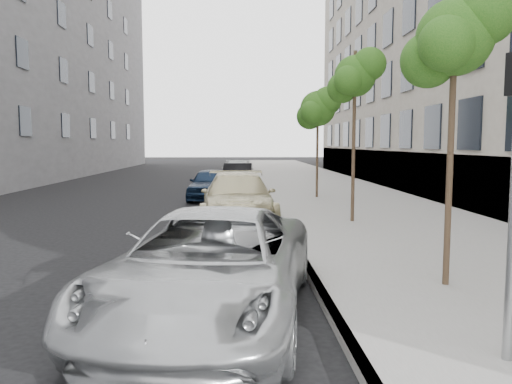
{
  "coord_description": "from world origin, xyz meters",
  "views": [
    {
      "loc": [
        -0.1,
        -6.14,
        2.38
      ],
      "look_at": [
        0.22,
        2.8,
        1.5
      ],
      "focal_mm": 35.0,
      "sensor_mm": 36.0,
      "label": 1
    }
  ],
  "objects": [
    {
      "name": "sedan_rear",
      "position": [
        -0.1,
        24.4,
        0.66
      ],
      "size": [
        1.96,
        4.61,
        1.33
      ],
      "primitive_type": "imported",
      "rotation": [
        0.0,
        0.0,
        -0.02
      ],
      "color": "#9EA2A6",
      "rests_on": "ground"
    },
    {
      "name": "suv",
      "position": [
        -0.1,
        8.41,
        0.75
      ],
      "size": [
        2.25,
        5.25,
        1.51
      ],
      "primitive_type": "imported",
      "rotation": [
        0.0,
        0.0,
        0.03
      ],
      "color": "tan",
      "rests_on": "ground"
    },
    {
      "name": "tree_mid",
      "position": [
        3.23,
        8.0,
        4.24
      ],
      "size": [
        1.55,
        1.35,
        4.88
      ],
      "color": "#38281C",
      "rests_on": "sidewalk"
    },
    {
      "name": "sedan_blue",
      "position": [
        -1.26,
        14.85,
        0.67
      ],
      "size": [
        1.94,
        4.05,
        1.33
      ],
      "primitive_type": "imported",
      "rotation": [
        0.0,
        0.0,
        -0.09
      ],
      "color": "black",
      "rests_on": "ground"
    },
    {
      "name": "tree_far",
      "position": [
        3.23,
        14.5,
        3.8
      ],
      "size": [
        1.78,
        1.58,
        4.54
      ],
      "color": "#38281C",
      "rests_on": "sidewalk"
    },
    {
      "name": "sidewalk",
      "position": [
        4.3,
        24.0,
        0.07
      ],
      "size": [
        6.4,
        72.0,
        0.14
      ],
      "primitive_type": "cube",
      "color": "gray",
      "rests_on": "ground"
    },
    {
      "name": "sedan_black",
      "position": [
        -0.1,
        19.46,
        0.68
      ],
      "size": [
        1.64,
        4.18,
        1.36
      ],
      "primitive_type": "imported",
      "rotation": [
        0.0,
        0.0,
        -0.05
      ],
      "color": "black",
      "rests_on": "ground"
    },
    {
      "name": "curb",
      "position": [
        1.18,
        24.0,
        0.07
      ],
      "size": [
        0.15,
        72.0,
        0.14
      ],
      "primitive_type": "cube",
      "color": "#9E9B93",
      "rests_on": "ground"
    },
    {
      "name": "ground",
      "position": [
        0.0,
        0.0,
        0.0
      ],
      "size": [
        160.0,
        160.0,
        0.0
      ],
      "primitive_type": "plane",
      "color": "black",
      "rests_on": "ground"
    },
    {
      "name": "minivan",
      "position": [
        -0.47,
        0.41,
        0.74
      ],
      "size": [
        3.31,
        5.64,
        1.47
      ],
      "primitive_type": "imported",
      "rotation": [
        0.0,
        0.0,
        -0.17
      ],
      "color": "#A6A9AA",
      "rests_on": "ground"
    },
    {
      "name": "tree_near",
      "position": [
        3.23,
        1.5,
        3.97
      ],
      "size": [
        1.55,
        1.35,
        4.6
      ],
      "color": "#38281C",
      "rests_on": "sidewalk"
    }
  ]
}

